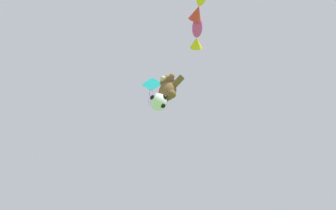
# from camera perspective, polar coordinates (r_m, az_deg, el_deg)

# --- Properties ---
(teddy_bear_kite) EXTENTS (2.29, 1.01, 2.32)m
(teddy_bear_kite) POSITION_cam_1_polar(r_m,az_deg,el_deg) (14.70, -0.12, 3.65)
(teddy_bear_kite) COLOR brown
(soccer_ball_kite) EXTENTS (1.03, 1.02, 0.95)m
(soccer_ball_kite) POSITION_cam_1_polar(r_m,az_deg,el_deg) (13.65, -2.11, 0.65)
(soccer_ball_kite) COLOR white
(fish_kite_magenta) EXTENTS (1.72, 1.83, 0.76)m
(fish_kite_magenta) POSITION_cam_1_polar(r_m,az_deg,el_deg) (16.24, 6.28, 14.84)
(fish_kite_magenta) COLOR #E53F9E
(fish_kite_goldfin) EXTENTS (2.30, 1.88, 0.78)m
(fish_kite_goldfin) POSITION_cam_1_polar(r_m,az_deg,el_deg) (15.80, 6.96, 21.19)
(fish_kite_goldfin) COLOR yellow
(diamond_kite) EXTENTS (1.19, 0.90, 3.12)m
(diamond_kite) POSITION_cam_1_polar(r_m,az_deg,el_deg) (18.34, -3.57, 4.31)
(diamond_kite) COLOR #19ADB2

